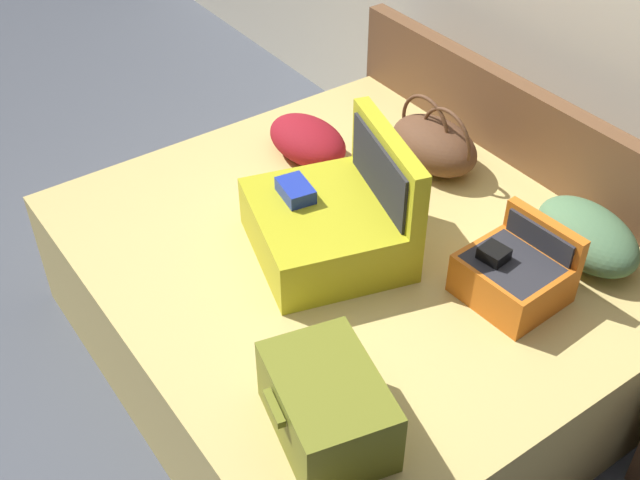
{
  "coord_description": "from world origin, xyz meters",
  "views": [
    {
      "loc": [
        1.78,
        -0.99,
        2.46
      ],
      "look_at": [
        0.0,
        0.27,
        0.65
      ],
      "focal_mm": 44.5,
      "sensor_mm": 36.0,
      "label": 1
    }
  ],
  "objects_px": {
    "hard_case_medium": "(327,405)",
    "duffel_bag": "(434,144)",
    "bed": "(347,301)",
    "hard_case_small": "(514,274)",
    "hard_case_large": "(331,221)",
    "pillow_near_headboard": "(587,235)",
    "pillow_center_head": "(307,140)"
  },
  "relations": [
    {
      "from": "hard_case_small",
      "to": "duffel_bag",
      "type": "relative_size",
      "value": 0.79
    },
    {
      "from": "duffel_bag",
      "to": "bed",
      "type": "bearing_deg",
      "value": -69.31
    },
    {
      "from": "bed",
      "to": "duffel_bag",
      "type": "bearing_deg",
      "value": 110.69
    },
    {
      "from": "hard_case_small",
      "to": "pillow_center_head",
      "type": "relative_size",
      "value": 0.83
    },
    {
      "from": "hard_case_large",
      "to": "bed",
      "type": "bearing_deg",
      "value": 79.94
    },
    {
      "from": "hard_case_medium",
      "to": "duffel_bag",
      "type": "distance_m",
      "value": 1.45
    },
    {
      "from": "bed",
      "to": "hard_case_medium",
      "type": "relative_size",
      "value": 4.34
    },
    {
      "from": "bed",
      "to": "hard_case_medium",
      "type": "bearing_deg",
      "value": -41.35
    },
    {
      "from": "hard_case_small",
      "to": "pillow_near_headboard",
      "type": "height_order",
      "value": "hard_case_small"
    },
    {
      "from": "bed",
      "to": "duffel_bag",
      "type": "height_order",
      "value": "duffel_bag"
    },
    {
      "from": "bed",
      "to": "hard_case_large",
      "type": "height_order",
      "value": "hard_case_large"
    },
    {
      "from": "hard_case_large",
      "to": "hard_case_medium",
      "type": "relative_size",
      "value": 1.43
    },
    {
      "from": "bed",
      "to": "hard_case_small",
      "type": "relative_size",
      "value": 6.03
    },
    {
      "from": "hard_case_medium",
      "to": "duffel_bag",
      "type": "bearing_deg",
      "value": 139.57
    },
    {
      "from": "pillow_near_headboard",
      "to": "pillow_center_head",
      "type": "distance_m",
      "value": 1.21
    },
    {
      "from": "hard_case_large",
      "to": "hard_case_small",
      "type": "height_order",
      "value": "hard_case_large"
    },
    {
      "from": "duffel_bag",
      "to": "hard_case_small",
      "type": "bearing_deg",
      "value": -22.26
    },
    {
      "from": "hard_case_large",
      "to": "hard_case_small",
      "type": "bearing_deg",
      "value": 49.55
    },
    {
      "from": "pillow_near_headboard",
      "to": "pillow_center_head",
      "type": "relative_size",
      "value": 1.1
    },
    {
      "from": "hard_case_small",
      "to": "pillow_near_headboard",
      "type": "distance_m",
      "value": 0.37
    },
    {
      "from": "bed",
      "to": "pillow_center_head",
      "type": "bearing_deg",
      "value": 159.59
    },
    {
      "from": "pillow_near_headboard",
      "to": "duffel_bag",
      "type": "bearing_deg",
      "value": -175.33
    },
    {
      "from": "duffel_bag",
      "to": "pillow_center_head",
      "type": "relative_size",
      "value": 1.06
    },
    {
      "from": "hard_case_medium",
      "to": "hard_case_small",
      "type": "relative_size",
      "value": 1.39
    },
    {
      "from": "hard_case_large",
      "to": "duffel_bag",
      "type": "relative_size",
      "value": 1.56
    },
    {
      "from": "hard_case_large",
      "to": "pillow_near_headboard",
      "type": "distance_m",
      "value": 0.93
    },
    {
      "from": "hard_case_medium",
      "to": "duffel_bag",
      "type": "height_order",
      "value": "duffel_bag"
    },
    {
      "from": "hard_case_large",
      "to": "pillow_center_head",
      "type": "relative_size",
      "value": 1.65
    },
    {
      "from": "hard_case_large",
      "to": "hard_case_medium",
      "type": "height_order",
      "value": "hard_case_large"
    },
    {
      "from": "pillow_near_headboard",
      "to": "hard_case_medium",
      "type": "bearing_deg",
      "value": -85.48
    },
    {
      "from": "hard_case_small",
      "to": "duffel_bag",
      "type": "xyz_separation_m",
      "value": [
        -0.76,
        0.31,
        0.01
      ]
    },
    {
      "from": "duffel_bag",
      "to": "hard_case_large",
      "type": "bearing_deg",
      "value": -73.52
    }
  ]
}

